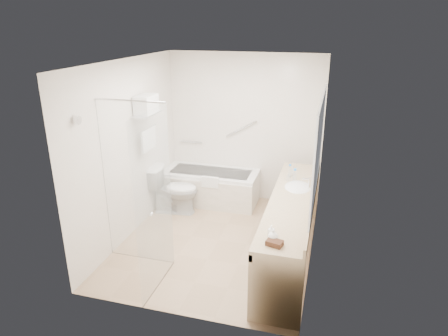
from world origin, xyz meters
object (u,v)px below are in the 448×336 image
(toilet, at_px, (174,190))
(amenity_basket, at_px, (275,243))
(bathtub, at_px, (211,186))
(vanity_counter, at_px, (291,213))
(water_bottle_left, at_px, (290,171))

(toilet, relative_size, amenity_basket, 4.82)
(bathtub, relative_size, vanity_counter, 0.59)
(amenity_basket, xyz_separation_m, water_bottle_left, (-0.07, 1.89, 0.07))
(vanity_counter, height_order, amenity_basket, vanity_counter)
(toilet, bearing_deg, amenity_basket, -142.74)
(water_bottle_left, bearing_deg, vanity_counter, -80.27)
(water_bottle_left, bearing_deg, bathtub, 154.36)
(bathtub, relative_size, amenity_basket, 9.90)
(bathtub, xyz_separation_m, vanity_counter, (1.52, -1.39, 0.36))
(toilet, height_order, water_bottle_left, water_bottle_left)
(toilet, bearing_deg, vanity_counter, -119.66)
(amenity_basket, height_order, water_bottle_left, water_bottle_left)
(vanity_counter, bearing_deg, toilet, 156.71)
(vanity_counter, height_order, water_bottle_left, water_bottle_left)
(vanity_counter, xyz_separation_m, toilet, (-1.97, 0.85, -0.26))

